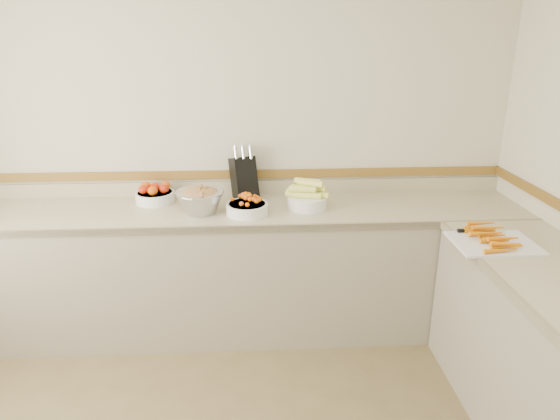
{
  "coord_description": "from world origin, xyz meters",
  "views": [
    {
      "loc": [
        0.19,
        -1.47,
        2.01
      ],
      "look_at": [
        0.35,
        1.35,
        1.0
      ],
      "focal_mm": 32.0,
      "sensor_mm": 36.0,
      "label": 1
    }
  ],
  "objects": [
    {
      "name": "knife_block",
      "position": [
        0.13,
        1.9,
        1.06
      ],
      "size": [
        0.22,
        0.24,
        0.38
      ],
      "color": "black",
      "rests_on": "counter_back"
    },
    {
      "name": "corn_bowl",
      "position": [
        0.55,
        1.67,
        0.97
      ],
      "size": [
        0.29,
        0.27,
        0.2
      ],
      "color": "white",
      "rests_on": "counter_back"
    },
    {
      "name": "counter_back",
      "position": [
        0.0,
        1.68,
        0.45
      ],
      "size": [
        4.0,
        0.65,
        1.08
      ],
      "color": "tan",
      "rests_on": "ground_plane"
    },
    {
      "name": "cutting_board",
      "position": [
        1.51,
        1.01,
        0.92
      ],
      "size": [
        0.45,
        0.39,
        0.06
      ],
      "color": "white",
      "rests_on": "counter_right"
    },
    {
      "name": "tomato_bowl",
      "position": [
        -0.48,
        1.85,
        0.96
      ],
      "size": [
        0.27,
        0.27,
        0.13
      ],
      "color": "white",
      "rests_on": "counter_back"
    },
    {
      "name": "cherry_tomato_bowl",
      "position": [
        0.15,
        1.57,
        0.95
      ],
      "size": [
        0.27,
        0.27,
        0.15
      ],
      "color": "white",
      "rests_on": "counter_back"
    },
    {
      "name": "rhubarb_bowl",
      "position": [
        -0.15,
        1.61,
        0.99
      ],
      "size": [
        0.31,
        0.31,
        0.18
      ],
      "color": "#B2B2BA",
      "rests_on": "counter_back"
    },
    {
      "name": "back_wall",
      "position": [
        0.0,
        2.0,
        1.3
      ],
      "size": [
        4.0,
        0.0,
        4.0
      ],
      "primitive_type": "plane",
      "rotation": [
        1.57,
        0.0,
        0.0
      ],
      "color": "beige",
      "rests_on": "ground_plane"
    }
  ]
}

